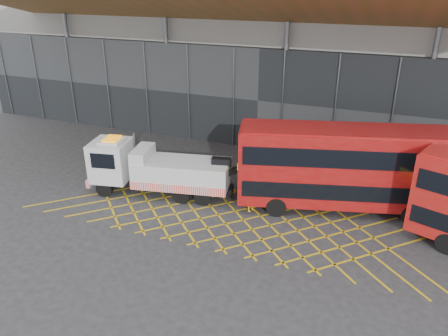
% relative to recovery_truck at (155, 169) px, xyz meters
% --- Properties ---
extents(ground_plane, '(120.00, 120.00, 0.00)m').
position_rel_recovery_truck_xyz_m(ground_plane, '(1.64, -1.20, -1.71)').
color(ground_plane, '#272729').
extents(road_markings, '(24.76, 7.16, 0.01)m').
position_rel_recovery_truck_xyz_m(road_markings, '(5.64, -1.20, -1.71)').
color(road_markings, gold).
rests_on(road_markings, ground_plane).
extents(construction_building, '(55.00, 23.97, 18.00)m').
position_rel_recovery_truck_xyz_m(construction_building, '(3.56, 17.20, 7.26)').
color(construction_building, gray).
rests_on(construction_building, ground_plane).
extents(recovery_truck, '(10.69, 4.20, 3.71)m').
position_rel_recovery_truck_xyz_m(recovery_truck, '(0.00, 0.00, 0.00)').
color(recovery_truck, black).
rests_on(recovery_truck, ground_plane).
extents(bus_towed, '(12.88, 6.12, 5.12)m').
position_rel_recovery_truck_xyz_m(bus_towed, '(11.55, 2.30, 1.13)').
color(bus_towed, maroon).
rests_on(bus_towed, ground_plane).
extents(worker, '(0.61, 0.71, 1.65)m').
position_rel_recovery_truck_xyz_m(worker, '(6.50, 0.02, -0.89)').
color(worker, yellow).
rests_on(worker, ground_plane).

